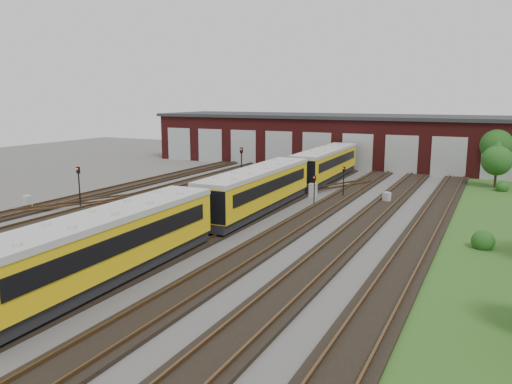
% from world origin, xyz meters
% --- Properties ---
extents(ground, '(120.00, 120.00, 0.00)m').
position_xyz_m(ground, '(0.00, 0.00, 0.00)').
color(ground, '#4D4A47').
rests_on(ground, ground).
extents(track_network, '(30.40, 70.00, 0.33)m').
position_xyz_m(track_network, '(-0.17, 0.59, 0.11)').
color(track_network, black).
rests_on(track_network, ground).
extents(maintenance_shed, '(51.00, 12.50, 6.35)m').
position_xyz_m(maintenance_shed, '(-0.01, 39.97, 3.20)').
color(maintenance_shed, '#4F1413').
rests_on(maintenance_shed, ground).
extents(grass_verge, '(8.00, 55.00, 0.05)m').
position_xyz_m(grass_verge, '(19.00, 10.00, 0.03)').
color(grass_verge, '#27531B').
rests_on(grass_verge, ground).
extents(metro_train, '(3.06, 46.89, 3.06)m').
position_xyz_m(metro_train, '(2.00, 9.51, 1.90)').
color(metro_train, black).
rests_on(metro_train, ground).
extents(signal_mast_0, '(0.27, 0.25, 3.22)m').
position_xyz_m(signal_mast_0, '(-11.64, 5.36, 2.06)').
color(signal_mast_0, black).
rests_on(signal_mast_0, ground).
extents(signal_mast_1, '(0.32, 0.30, 3.65)m').
position_xyz_m(signal_mast_1, '(-5.21, 20.60, 2.33)').
color(signal_mast_1, black).
rests_on(signal_mast_1, ground).
extents(signal_mast_2, '(0.22, 0.21, 2.42)m').
position_xyz_m(signal_mast_2, '(4.80, 14.14, 1.57)').
color(signal_mast_2, black).
rests_on(signal_mast_2, ground).
extents(signal_mast_3, '(0.24, 0.23, 2.73)m').
position_xyz_m(signal_mast_3, '(6.04, 18.10, 1.74)').
color(signal_mast_3, black).
rests_on(signal_mast_3, ground).
extents(relay_cabinet_0, '(0.70, 0.63, 1.01)m').
position_xyz_m(relay_cabinet_0, '(-15.00, 3.19, 0.51)').
color(relay_cabinet_0, '#B4B7BA').
rests_on(relay_cabinet_0, ground).
extents(relay_cabinet_1, '(0.72, 0.66, 0.98)m').
position_xyz_m(relay_cabinet_1, '(-1.60, 8.65, 0.49)').
color(relay_cabinet_1, '#B4B7BA').
rests_on(relay_cabinet_1, ground).
extents(relay_cabinet_2, '(0.67, 0.59, 0.96)m').
position_xyz_m(relay_cabinet_2, '(1.12, 7.59, 0.48)').
color(relay_cabinet_2, '#B4B7BA').
rests_on(relay_cabinet_2, ground).
extents(relay_cabinet_3, '(0.77, 0.67, 1.15)m').
position_xyz_m(relay_cabinet_3, '(3.49, 17.54, 0.57)').
color(relay_cabinet_3, '#B4B7BA').
rests_on(relay_cabinet_3, ground).
extents(relay_cabinet_4, '(0.67, 0.62, 0.90)m').
position_xyz_m(relay_cabinet_4, '(9.86, 17.65, 0.45)').
color(relay_cabinet_4, '#B4B7BA').
rests_on(relay_cabinet_4, ground).
extents(tree_0, '(3.88, 3.88, 6.43)m').
position_xyz_m(tree_0, '(17.56, 35.00, 4.13)').
color(tree_0, black).
rests_on(tree_0, ground).
extents(tree_1, '(2.84, 2.84, 4.70)m').
position_xyz_m(tree_1, '(17.74, 28.98, 3.02)').
color(tree_1, black).
rests_on(tree_1, ground).
extents(bush_0, '(1.30, 1.30, 1.30)m').
position_xyz_m(bush_0, '(17.48, 7.27, 0.65)').
color(bush_0, '#174914').
rests_on(bush_0, ground).
extents(bush_1, '(1.16, 1.16, 1.16)m').
position_xyz_m(bush_1, '(18.37, 27.40, 0.58)').
color(bush_1, '#174914').
rests_on(bush_1, ground).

